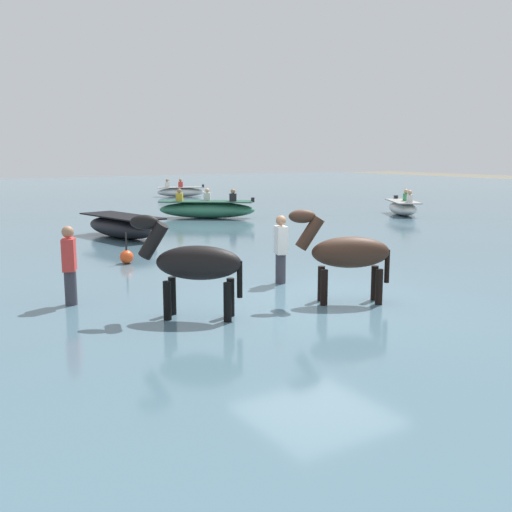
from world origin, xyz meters
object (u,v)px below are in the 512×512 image
object	(u,v)px
boat_near_starboard	(122,227)
person_onlooker_right	(70,271)
horse_lead_dark_bay	(346,255)
channel_buoy	(127,257)
person_wading_mid	(281,254)
boat_distant_west	(181,192)
boat_mid_channel	(207,209)
boat_distant_east	(403,208)
horse_trailing_black	(194,266)

from	to	relation	value
boat_near_starboard	person_onlooker_right	distance (m)	8.15
horse_lead_dark_bay	channel_buoy	world-z (taller)	horse_lead_dark_bay
person_wading_mid	person_onlooker_right	xyz separation A→B (m)	(-3.93, 0.46, 0.00)
boat_near_starboard	boat_distant_west	distance (m)	17.00
person_wading_mid	horse_lead_dark_bay	bearing A→B (deg)	-87.68
boat_distant_west	boat_near_starboard	bearing A→B (deg)	-120.73
boat_mid_channel	person_wading_mid	world-z (taller)	person_wading_mid
person_wading_mid	channel_buoy	xyz separation A→B (m)	(-1.82, 3.62, -0.41)
horse_lead_dark_bay	boat_distant_west	size ratio (longest dim) A/B	0.66
boat_near_starboard	person_onlooker_right	size ratio (longest dim) A/B	2.11
boat_distant_east	person_onlooker_right	xyz separation A→B (m)	(-15.54, -7.72, 0.27)
horse_lead_dark_bay	boat_mid_channel	distance (m)	13.85
boat_distant_west	person_wading_mid	bearing A→B (deg)	-110.18
horse_trailing_black	boat_distant_east	world-z (taller)	horse_trailing_black
boat_distant_east	boat_distant_west	world-z (taller)	boat_distant_east
boat_near_starboard	channel_buoy	distance (m)	4.44
horse_trailing_black	channel_buoy	world-z (taller)	horse_trailing_black
horse_trailing_black	boat_near_starboard	bearing A→B (deg)	77.19
horse_trailing_black	person_wading_mid	distance (m)	2.88
boat_distant_west	horse_trailing_black	bearing A→B (deg)	-114.36
boat_mid_channel	person_onlooker_right	size ratio (longest dim) A/B	2.26
boat_distant_west	channel_buoy	size ratio (longest dim) A/B	3.98
boat_distant_west	channel_buoy	distance (m)	21.34
boat_mid_channel	person_wading_mid	distance (m)	12.12
horse_lead_dark_bay	person_wading_mid	bearing A→B (deg)	92.32
boat_mid_channel	boat_distant_west	size ratio (longest dim) A/B	1.29
horse_lead_dark_bay	boat_distant_west	xyz separation A→B (m)	(8.17, 24.28, -0.53)
horse_lead_dark_bay	boat_near_starboard	world-z (taller)	horse_lead_dark_bay
horse_lead_dark_bay	boat_distant_west	world-z (taller)	horse_lead_dark_bay
boat_distant_east	channel_buoy	size ratio (longest dim) A/B	3.79
person_onlooker_right	boat_distant_west	bearing A→B (deg)	61.01
boat_distant_east	boat_mid_channel	xyz separation A→B (m)	(-7.37, 3.17, 0.05)
channel_buoy	boat_near_starboard	bearing A→B (deg)	71.82
person_wading_mid	boat_distant_west	bearing A→B (deg)	69.82
person_onlooker_right	channel_buoy	bearing A→B (deg)	56.21
horse_trailing_black	boat_distant_east	bearing A→B (deg)	34.02
horse_trailing_black	person_wading_mid	world-z (taller)	horse_trailing_black
person_wading_mid	person_onlooker_right	world-z (taller)	same
boat_near_starboard	person_wading_mid	distance (m)	7.84
boat_mid_channel	horse_trailing_black	bearing A→B (deg)	-118.04
horse_lead_dark_bay	person_onlooker_right	bearing A→B (deg)	150.02
person_wading_mid	channel_buoy	bearing A→B (deg)	116.74
boat_distant_east	boat_near_starboard	bearing A→B (deg)	-178.30
boat_distant_east	person_wading_mid	distance (m)	14.21
boat_near_starboard	boat_mid_channel	world-z (taller)	boat_mid_channel
boat_distant_west	person_wading_mid	xyz separation A→B (m)	(-8.24, -22.44, 0.28)
boat_near_starboard	channel_buoy	size ratio (longest dim) A/B	4.79
horse_trailing_black	person_wading_mid	bearing A→B (deg)	28.31
horse_lead_dark_bay	person_onlooker_right	distance (m)	4.63
horse_lead_dark_bay	boat_near_starboard	bearing A→B (deg)	93.04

